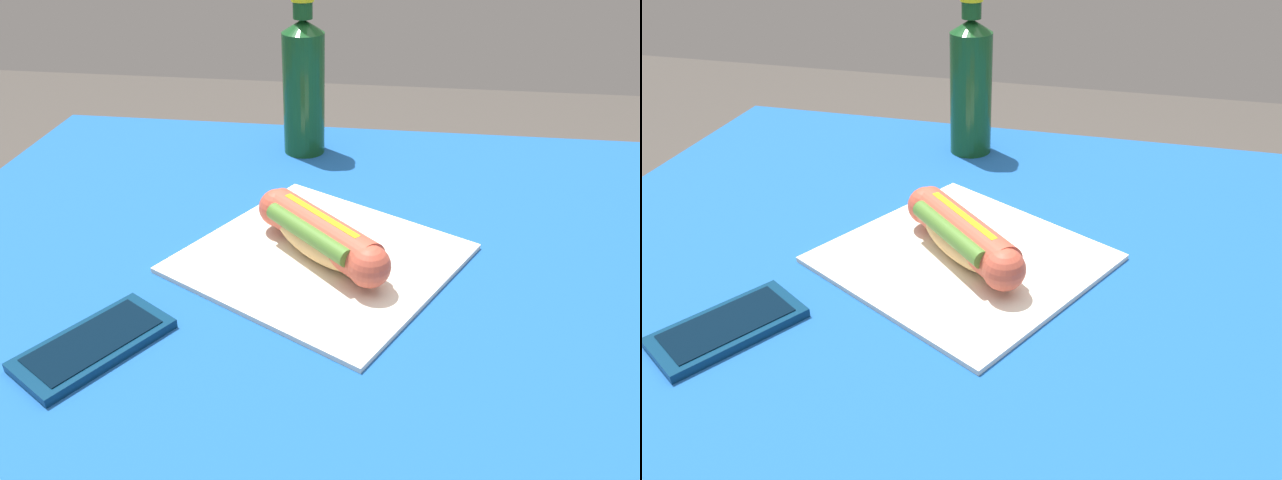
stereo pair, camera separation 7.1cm
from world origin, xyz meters
The scene contains 5 objects.
dining_table centered at (0.00, 0.00, 0.59)m, with size 1.05×0.84×0.73m.
paper_wrapper centered at (0.02, 0.00, 0.73)m, with size 0.28×0.26×0.01m, color silver.
hot_dog centered at (0.02, 0.01, 0.76)m, with size 0.16×0.16×0.05m.
cell_phone centered at (0.21, 0.18, 0.73)m, with size 0.13×0.16×0.01m.
soda_bottle centered at (0.08, -0.31, 0.83)m, with size 0.06×0.06×0.24m.
Camera 2 is at (-0.13, 0.59, 1.13)m, focal length 35.60 mm.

